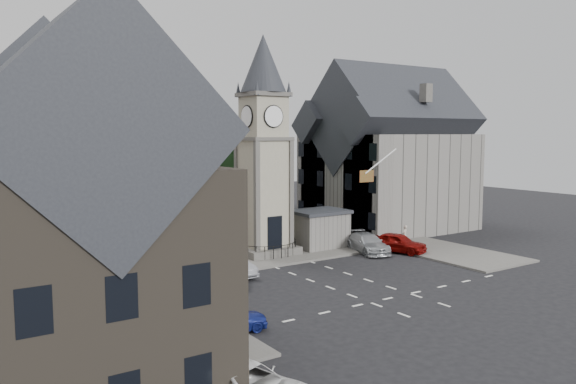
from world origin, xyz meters
TOP-DOWN VIEW (x-y plane):
  - ground at (0.00, 0.00)m, footprint 120.00×120.00m
  - pavement_west at (-12.50, 6.00)m, footprint 6.00×30.00m
  - pavement_east at (12.00, 8.00)m, footprint 6.00×26.00m
  - central_island at (1.50, 8.00)m, footprint 10.00×8.00m
  - road_markings at (0.00, -5.50)m, footprint 20.00×8.00m
  - clock_tower at (0.00, 7.99)m, footprint 4.86×4.86m
  - stone_shelter at (4.80, 7.50)m, footprint 4.30×3.30m
  - town_tree at (2.00, 13.00)m, footprint 7.20×7.20m
  - warning_sign_post at (-3.20, 5.43)m, footprint 0.70×0.19m
  - terrace_pink at (-15.50, 16.00)m, footprint 8.10×7.60m
  - terrace_cream at (-15.50, 8.00)m, footprint 8.10×7.60m
  - terrace_tudor at (-15.50, 0.00)m, footprint 8.10×7.60m
  - building_sw_stone at (-17.00, -9.00)m, footprint 8.60×7.60m
  - backdrop_west at (-12.00, 28.00)m, footprint 20.00×10.00m
  - east_building at (15.59, 11.00)m, footprint 14.40×11.40m
  - east_boundary_wall at (9.20, 10.00)m, footprint 0.40×16.00m
  - flagpole at (8.00, 4.00)m, footprint 3.68×0.10m
  - car_west_blue at (-10.00, -5.29)m, footprint 3.82×1.99m
  - car_west_silver at (-7.50, 2.04)m, footprint 4.90×3.79m
  - car_west_grey at (-10.23, 0.63)m, footprint 5.46×4.32m
  - car_island_silver at (-4.92, 3.71)m, footprint 1.55×4.14m
  - car_island_east at (7.00, 4.27)m, footprint 3.20×5.29m
  - car_east_red at (8.95, 3.00)m, footprint 3.23×4.78m
  - pedestrian at (11.50, 4.77)m, footprint 0.69×0.57m

SIDE VIEW (x-z plane):
  - ground at x=0.00m, z-range 0.00..0.00m
  - road_markings at x=0.00m, z-range 0.00..0.01m
  - pavement_west at x=-12.50m, z-range 0.00..0.14m
  - pavement_east at x=12.00m, z-range 0.00..0.14m
  - central_island at x=1.50m, z-range 0.00..0.16m
  - east_boundary_wall at x=9.20m, z-range 0.00..0.90m
  - car_west_blue at x=-10.00m, z-range 0.00..1.24m
  - car_island_silver at x=-4.92m, z-range 0.00..1.35m
  - car_west_grey at x=-10.23m, z-range 0.00..1.38m
  - car_island_east at x=7.00m, z-range 0.00..1.43m
  - car_east_red at x=8.95m, z-range 0.00..1.51m
  - car_west_silver at x=-7.50m, z-range 0.00..1.55m
  - pedestrian at x=11.50m, z-range 0.00..1.62m
  - stone_shelter at x=4.80m, z-range 0.01..3.09m
  - warning_sign_post at x=-3.20m, z-range 0.60..3.45m
  - backdrop_west at x=-12.00m, z-range 0.00..8.00m
  - building_sw_stone at x=-17.00m, z-range 0.15..10.55m
  - terrace_tudor at x=-15.50m, z-range 0.19..12.19m
  - east_building at x=15.59m, z-range -0.04..12.56m
  - terrace_pink at x=-15.50m, z-range 0.18..12.98m
  - terrace_cream at x=-15.50m, z-range 0.18..12.98m
  - town_tree at x=2.00m, z-range 1.57..12.37m
  - flagpole at x=8.00m, z-range 5.63..8.37m
  - clock_tower at x=0.00m, z-range 0.00..16.25m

